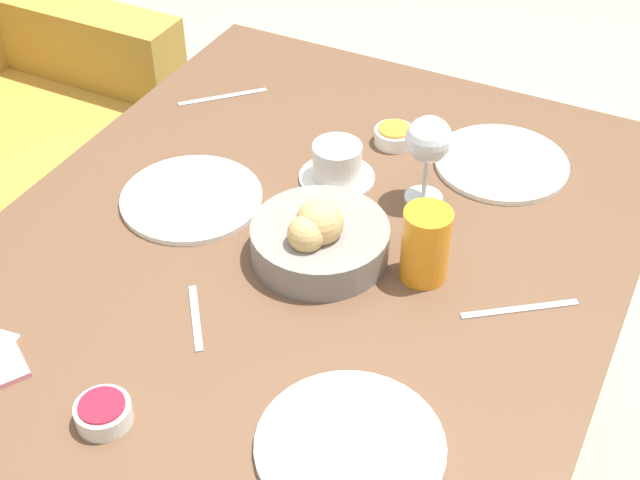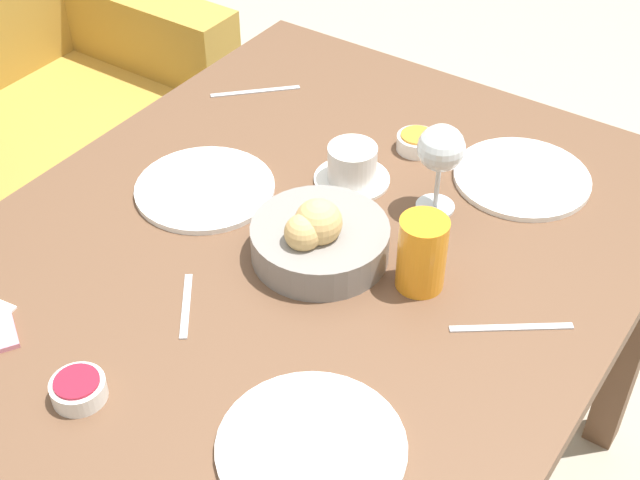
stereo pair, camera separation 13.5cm
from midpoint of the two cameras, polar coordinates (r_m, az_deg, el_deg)
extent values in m
cube|color=brown|center=(1.38, -4.24, -1.55)|extent=(1.23, 0.96, 0.03)
cube|color=brown|center=(1.94, 16.10, -3.59)|extent=(0.06, 0.06, 0.72)
cube|color=brown|center=(2.17, -6.20, 3.42)|extent=(0.06, 0.06, 0.72)
cube|color=#B28938|center=(2.65, -16.78, 8.21)|extent=(0.14, 0.70, 0.63)
cylinder|color=gray|center=(1.35, -2.86, -0.20)|extent=(0.21, 0.21, 0.05)
sphere|color=tan|center=(1.29, -3.86, 0.26)|extent=(0.06, 0.06, 0.06)
sphere|color=tan|center=(1.31, -2.95, 1.05)|extent=(0.07, 0.07, 0.07)
cylinder|color=white|center=(1.12, -1.60, -13.23)|extent=(0.24, 0.24, 0.01)
cylinder|color=white|center=(1.57, 9.14, 4.80)|extent=(0.23, 0.23, 0.01)
cylinder|color=white|center=(1.49, -10.80, 2.54)|extent=(0.23, 0.23, 0.01)
cylinder|color=orange|center=(1.30, 3.84, -0.42)|extent=(0.07, 0.07, 0.12)
cylinder|color=silver|center=(1.48, 4.05, 2.62)|extent=(0.06, 0.06, 0.00)
cylinder|color=silver|center=(1.45, 4.12, 3.87)|extent=(0.01, 0.01, 0.07)
sphere|color=silver|center=(1.41, 4.27, 6.33)|extent=(0.08, 0.08, 0.08)
cylinder|color=white|center=(1.52, -1.46, 3.93)|extent=(0.13, 0.13, 0.01)
cylinder|color=white|center=(1.50, -1.48, 4.97)|extent=(0.08, 0.08, 0.06)
cylinder|color=white|center=(1.19, -16.94, -10.74)|extent=(0.07, 0.07, 0.03)
cylinder|color=#A3192D|center=(1.17, -17.09, -10.25)|extent=(0.06, 0.06, 0.00)
cylinder|color=white|center=(1.60, 2.37, 6.55)|extent=(0.07, 0.07, 0.03)
cylinder|color=#C67F28|center=(1.59, 2.39, 7.03)|extent=(0.06, 0.06, 0.00)
cube|color=#B7B7BC|center=(1.30, 9.79, -4.52)|extent=(0.11, 0.15, 0.00)
cube|color=#B7B7BC|center=(1.76, -8.46, 8.97)|extent=(0.13, 0.13, 0.00)
cube|color=#B7B7BC|center=(1.29, -10.95, -5.04)|extent=(0.11, 0.09, 0.00)
camera|label=1|loc=(0.07, -92.86, -2.44)|focal=50.00mm
camera|label=2|loc=(0.07, 87.14, 2.44)|focal=50.00mm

